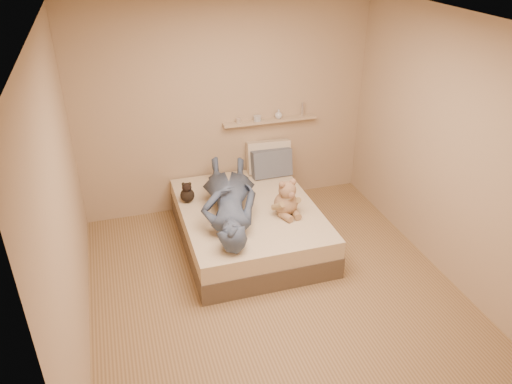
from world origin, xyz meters
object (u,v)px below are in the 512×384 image
object	(u,v)px
person	(229,198)
pillow_grey	(272,163)
teddy_bear	(287,200)
wall_shelf	(270,121)
dark_plush	(187,193)
bed	(249,225)
game_console	(236,224)
pillow_cream	(269,156)

from	to	relation	value
person	pillow_grey	bearing A→B (deg)	-122.20
teddy_bear	pillow_grey	bearing A→B (deg)	81.12
teddy_bear	person	distance (m)	0.63
person	wall_shelf	size ratio (longest dim) A/B	1.38
dark_plush	bed	bearing A→B (deg)	-28.60
game_console	dark_plush	world-z (taller)	dark_plush
game_console	pillow_cream	xyz separation A→B (m)	(0.79, 1.34, 0.06)
teddy_bear	pillow_cream	world-z (taller)	teddy_bear
dark_plush	wall_shelf	size ratio (longest dim) A/B	0.21
pillow_grey	wall_shelf	xyz separation A→B (m)	(0.05, 0.22, 0.48)
dark_plush	wall_shelf	distance (m)	1.42
teddy_bear	person	bearing A→B (deg)	162.02
dark_plush	person	world-z (taller)	person
bed	wall_shelf	size ratio (longest dim) A/B	1.58
game_console	pillow_grey	xyz separation A→B (m)	(0.79, 1.20, 0.03)
dark_plush	pillow_grey	bearing A→B (deg)	17.04
bed	person	world-z (taller)	person
pillow_cream	wall_shelf	xyz separation A→B (m)	(0.04, 0.08, 0.45)
game_console	teddy_bear	xyz separation A→B (m)	(0.64, 0.25, 0.03)
wall_shelf	dark_plush	bearing A→B (deg)	-154.36
game_console	pillow_grey	bearing A→B (deg)	56.73
bed	dark_plush	size ratio (longest dim) A/B	7.56
game_console	pillow_grey	distance (m)	1.43
pillow_grey	dark_plush	bearing A→B (deg)	-162.96
teddy_bear	pillow_cream	distance (m)	1.10
teddy_bear	person	world-z (taller)	teddy_bear
wall_shelf	game_console	bearing A→B (deg)	-120.45
bed	game_console	xyz separation A→B (m)	(-0.28, -0.51, 0.37)
teddy_bear	pillow_cream	xyz separation A→B (m)	(0.15, 1.09, 0.02)
bed	teddy_bear	distance (m)	0.59
bed	game_console	bearing A→B (deg)	-119.12
game_console	dark_plush	xyz separation A→B (m)	(-0.35, 0.85, -0.03)
game_console	dark_plush	bearing A→B (deg)	112.08
pillow_grey	game_console	bearing A→B (deg)	-123.27
teddy_bear	game_console	bearing A→B (deg)	-158.33
game_console	teddy_bear	bearing A→B (deg)	21.67
teddy_bear	dark_plush	size ratio (longest dim) A/B	1.70
teddy_bear	wall_shelf	bearing A→B (deg)	80.52
pillow_cream	person	world-z (taller)	pillow_cream
game_console	pillow_cream	bearing A→B (deg)	59.38
teddy_bear	dark_plush	bearing A→B (deg)	148.73
wall_shelf	person	bearing A→B (deg)	-129.11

